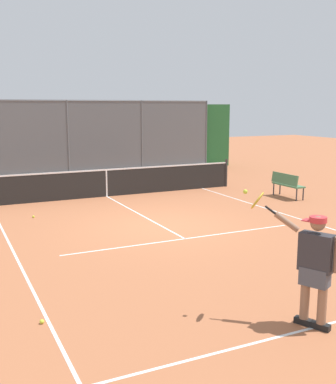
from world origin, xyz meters
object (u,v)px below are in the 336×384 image
tennis_player (314,263)px  tennis_ball_by_sideline (42,322)px  courtside_bench (287,183)px  tennis_ball_near_net (33,217)px

tennis_player → tennis_ball_by_sideline: bearing=37.9°
tennis_ball_by_sideline → courtside_bench: bearing=-147.4°
tennis_player → courtside_bench: (-5.95, -7.74, -0.43)m
tennis_player → tennis_ball_by_sideline: size_ratio=28.86×
tennis_player → courtside_bench: size_ratio=1.46×
tennis_player → tennis_ball_by_sideline: (3.44, -1.73, -0.91)m
tennis_ball_near_net → tennis_player: bearing=105.8°
tennis_ball_by_sideline → courtside_bench: size_ratio=0.05×
tennis_player → tennis_ball_near_net: (2.40, -8.46, -0.91)m
tennis_ball_near_net → courtside_bench: (-8.34, 0.72, 0.48)m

